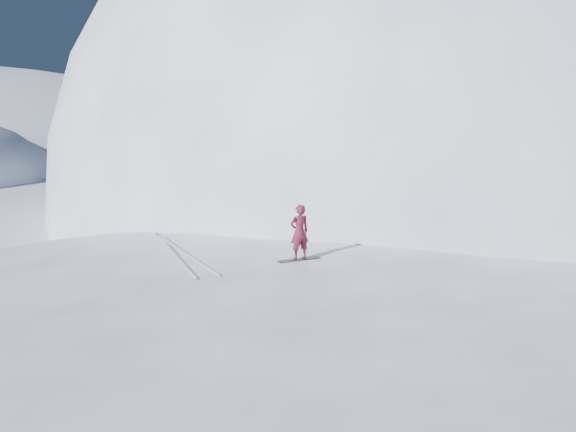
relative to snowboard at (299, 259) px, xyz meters
name	(u,v)px	position (x,y,z in m)	size (l,w,h in m)	color
ground	(290,396)	(-1.31, -2.95, -2.41)	(400.00, 400.00, 0.00)	white
near_ridge	(289,339)	(-0.31, 0.05, -2.41)	(36.00, 28.00, 4.80)	white
summit_peak	(436,200)	(20.69, 23.05, -2.41)	(60.00, 56.00, 56.00)	white
peak_shoulder	(334,220)	(8.69, 17.05, -2.41)	(28.00, 24.00, 18.00)	white
wind_bumps	(244,360)	(-1.86, -0.83, -2.41)	(16.00, 14.40, 1.00)	white
snowboard	(299,259)	(0.00, 0.00, 0.00)	(1.29, 0.24, 0.02)	black
snowboarder	(299,232)	(0.00, 0.00, 0.80)	(0.57, 0.38, 1.57)	maroon
board_tracks	(177,251)	(-3.18, 2.08, 0.01)	(1.19, 5.98, 0.04)	silver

